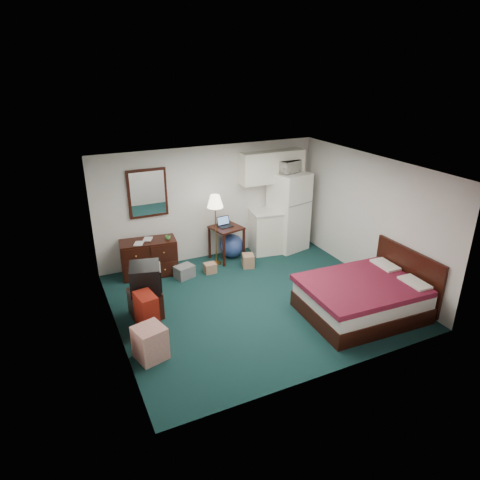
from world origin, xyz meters
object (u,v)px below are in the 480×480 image
kitchen_counter (270,231)px  desk (227,243)px  floor_lamp (216,230)px  bed (361,299)px  fridge (288,211)px  tv_stand (145,304)px  suitcase (147,314)px  dresser (149,258)px

kitchen_counter → desk: bearing=-171.0°
floor_lamp → bed: floor_lamp is taller
fridge → bed: (-0.36, -3.08, -0.60)m
floor_lamp → kitchen_counter: floor_lamp is taller
tv_stand → floor_lamp: bearing=31.9°
desk → kitchen_counter: size_ratio=0.80×
desk → suitcase: 3.09m
dresser → bed: bearing=-39.3°
suitcase → desk: bearing=33.3°
kitchen_counter → tv_stand: kitchen_counter is taller
floor_lamp → fridge: 1.87m
floor_lamp → desk: floor_lamp is taller
desk → kitchen_counter: bearing=-13.0°
desk → bed: desk is taller
dresser → kitchen_counter: (2.86, 0.03, 0.10)m
tv_stand → bed: bearing=-29.2°
tv_stand → dresser: bearing=68.6°
suitcase → fridge: bearing=19.3°
kitchen_counter → suitcase: kitchen_counter is taller
floor_lamp → kitchen_counter: (1.41, 0.13, -0.30)m
floor_lamp → kitchen_counter: 1.45m
bed → kitchen_counter: bearing=94.2°
tv_stand → suitcase: 0.53m
bed → dresser: bearing=136.3°
fridge → floor_lamp: bearing=170.6°
floor_lamp → kitchen_counter: size_ratio=1.63×
floor_lamp → desk: size_ratio=2.04×
dresser → floor_lamp: size_ratio=0.72×
floor_lamp → suitcase: bearing=-136.0°
desk → tv_stand: bearing=-158.1°
floor_lamp → fridge: fridge is taller
desk → bed: (1.20, -3.10, -0.07)m
floor_lamp → kitchen_counter: bearing=5.4°
dresser → tv_stand: (-0.46, -1.53, -0.14)m
floor_lamp → bed: (1.50, -2.97, -0.47)m
kitchen_counter → floor_lamp: bearing=-165.7°
bed → desk: bearing=113.7°
bed → fridge: bearing=85.9°
dresser → tv_stand: bearing=-99.8°
desk → suitcase: bearing=-151.3°
dresser → bed: (2.96, -3.08, -0.07)m
fridge → tv_stand: size_ratio=3.43×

